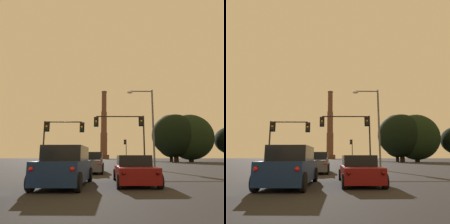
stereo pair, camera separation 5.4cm
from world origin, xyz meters
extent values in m
cube|color=navy|center=(-0.19, 9.86, 0.68)|extent=(2.08, 4.86, 0.95)
cube|color=black|center=(-0.19, 9.98, 1.51)|extent=(1.87, 2.86, 0.70)
cylinder|color=black|center=(-1.07, 11.81, 0.38)|extent=(0.24, 0.77, 0.76)
cylinder|color=black|center=(0.81, 11.75, 0.38)|extent=(0.24, 0.77, 0.76)
cylinder|color=black|center=(-1.20, 7.97, 0.38)|extent=(0.24, 0.77, 0.76)
cylinder|color=black|center=(0.68, 7.90, 0.38)|extent=(0.24, 0.77, 0.76)
sphere|color=red|center=(-1.05, 7.47, 0.89)|extent=(0.17, 0.17, 0.17)
sphere|color=red|center=(0.51, 7.42, 0.89)|extent=(0.17, 0.17, 0.17)
cube|color=maroon|center=(3.16, 10.66, 0.53)|extent=(1.87, 4.63, 0.70)
cube|color=black|center=(3.16, 10.89, 1.15)|extent=(1.65, 2.23, 0.55)
cylinder|color=black|center=(2.25, 12.54, 0.32)|extent=(0.23, 0.64, 0.64)
cylinder|color=black|center=(4.01, 12.57, 0.32)|extent=(0.23, 0.64, 0.64)
cylinder|color=black|center=(2.31, 8.74, 0.32)|extent=(0.23, 0.64, 0.64)
cylinder|color=black|center=(4.07, 8.77, 0.32)|extent=(0.23, 0.64, 0.64)
sphere|color=#500705|center=(2.48, 8.33, 0.68)|extent=(0.17, 0.17, 0.17)
sphere|color=#500705|center=(3.92, 8.35, 0.68)|extent=(0.17, 0.17, 0.17)
cube|color=#4C4F54|center=(0.33, 18.79, 0.66)|extent=(2.05, 5.42, 0.88)
cube|color=black|center=(0.31, 20.55, 1.46)|extent=(1.86, 1.82, 0.72)
cube|color=#4C4F54|center=(-0.60, 17.40, 1.18)|extent=(0.12, 2.43, 0.16)
cube|color=#4C4F54|center=(1.28, 17.42, 1.18)|extent=(0.12, 2.43, 0.16)
cylinder|color=black|center=(-0.67, 20.99, 0.40)|extent=(0.23, 0.80, 0.80)
cylinder|color=black|center=(1.29, 21.00, 0.40)|extent=(0.23, 0.80, 0.80)
cylinder|color=black|center=(-0.63, 16.59, 0.40)|extent=(0.23, 0.80, 0.80)
cylinder|color=black|center=(1.33, 16.60, 0.40)|extent=(0.23, 0.80, 0.80)
sphere|color=red|center=(-0.47, 16.07, 0.85)|extent=(0.17, 0.17, 0.17)
sphere|color=red|center=(1.17, 16.08, 0.85)|extent=(0.17, 0.17, 0.17)
cylinder|color=black|center=(-6.04, 25.79, 2.86)|extent=(0.18, 0.18, 5.71)
cylinder|color=black|center=(-6.04, 25.79, 0.05)|extent=(0.40, 0.40, 0.10)
cube|color=black|center=(-5.75, 25.79, 5.04)|extent=(0.34, 0.34, 1.04)
cube|color=black|center=(-5.75, 25.97, 5.04)|extent=(0.58, 0.03, 1.25)
sphere|color=#320504|center=(-5.75, 25.60, 5.37)|extent=(0.22, 0.22, 0.22)
sphere|color=#F2AD14|center=(-5.75, 25.60, 5.04)|extent=(0.22, 0.22, 0.22)
sphere|color=black|center=(-5.75, 25.60, 4.72)|extent=(0.22, 0.22, 0.22)
cylinder|color=black|center=(-3.75, 25.79, 5.61)|extent=(4.59, 0.14, 0.14)
sphere|color=black|center=(-6.04, 25.79, 5.61)|extent=(0.18, 0.18, 0.18)
cube|color=black|center=(-1.45, 25.79, 4.97)|extent=(0.34, 0.34, 1.04)
cube|color=black|center=(-1.45, 25.97, 4.97)|extent=(0.58, 0.03, 1.25)
sphere|color=#320504|center=(-1.45, 25.60, 5.30)|extent=(0.22, 0.22, 0.22)
sphere|color=#F2AD14|center=(-1.45, 25.60, 4.97)|extent=(0.22, 0.22, 0.22)
sphere|color=black|center=(-1.45, 25.60, 4.65)|extent=(0.22, 0.22, 0.22)
cylinder|color=black|center=(6.39, 55.71, 2.94)|extent=(0.18, 0.18, 5.88)
cylinder|color=black|center=(6.39, 55.71, 0.05)|extent=(0.40, 0.40, 0.10)
cube|color=black|center=(6.10, 55.71, 5.21)|extent=(0.34, 0.34, 1.04)
cube|color=black|center=(6.10, 55.89, 5.21)|extent=(0.58, 0.03, 1.25)
sphere|color=#320504|center=(6.10, 55.52, 5.53)|extent=(0.22, 0.22, 0.22)
sphere|color=#F2AD14|center=(6.10, 55.52, 5.21)|extent=(0.22, 0.22, 0.22)
sphere|color=black|center=(6.10, 55.52, 4.88)|extent=(0.22, 0.22, 0.22)
cylinder|color=black|center=(6.16, 25.51, 3.18)|extent=(0.18, 0.18, 6.37)
cylinder|color=black|center=(6.16, 25.51, 0.05)|extent=(0.40, 0.40, 0.10)
cube|color=black|center=(5.87, 25.51, 5.70)|extent=(0.34, 0.34, 1.04)
cube|color=black|center=(5.87, 25.69, 5.70)|extent=(0.58, 0.03, 1.25)
sphere|color=#320504|center=(5.87, 25.32, 6.02)|extent=(0.22, 0.22, 0.22)
sphere|color=#F2AD14|center=(5.87, 25.32, 5.70)|extent=(0.22, 0.22, 0.22)
sphere|color=black|center=(5.87, 25.32, 5.38)|extent=(0.22, 0.22, 0.22)
cylinder|color=black|center=(3.24, 25.51, 6.27)|extent=(5.84, 0.14, 0.14)
sphere|color=black|center=(6.16, 25.51, 6.27)|extent=(0.18, 0.18, 0.18)
cube|color=black|center=(0.32, 25.51, 5.63)|extent=(0.34, 0.34, 1.04)
cube|color=black|center=(0.32, 25.69, 5.63)|extent=(0.58, 0.03, 1.25)
sphere|color=#320504|center=(0.32, 25.32, 5.95)|extent=(0.22, 0.22, 0.22)
sphere|color=#F2AD14|center=(0.32, 25.32, 5.63)|extent=(0.22, 0.22, 0.22)
sphere|color=black|center=(0.32, 25.32, 5.31)|extent=(0.22, 0.22, 0.22)
cylinder|color=#56565B|center=(6.68, 22.35, 4.35)|extent=(0.20, 0.20, 8.71)
cylinder|color=#56565B|center=(5.44, 22.35, 8.56)|extent=(2.48, 0.12, 0.12)
sphere|color=#56565B|center=(6.68, 22.35, 8.56)|extent=(0.20, 0.20, 0.20)
ellipsoid|color=silver|center=(4.21, 22.35, 8.44)|extent=(0.64, 0.36, 0.26)
cylinder|color=#523427|center=(-1.67, 161.51, 1.54)|extent=(8.03, 8.03, 3.08)
cylinder|color=brown|center=(-1.67, 161.51, 11.12)|extent=(5.02, 5.02, 16.09)
cylinder|color=brown|center=(-1.67, 161.51, 27.21)|extent=(4.32, 4.32, 16.09)
cylinder|color=brown|center=(-1.67, 161.51, 43.30)|extent=(3.61, 3.61, 16.09)
cylinder|color=brown|center=(-1.67, 161.51, 50.99)|extent=(4.05, 4.05, 0.70)
cylinder|color=black|center=(21.02, 61.66, 1.48)|extent=(1.34, 1.34, 2.96)
ellipsoid|color=black|center=(21.02, 61.66, 7.53)|extent=(13.37, 12.03, 12.19)
cylinder|color=black|center=(25.39, 62.05, 1.11)|extent=(1.35, 1.35, 2.21)
ellipsoid|color=black|center=(25.39, 62.05, 7.11)|extent=(13.46, 12.12, 13.05)
cylinder|color=black|center=(20.12, 63.47, 1.44)|extent=(0.92, 0.92, 2.87)
ellipsoid|color=black|center=(20.12, 63.47, 7.59)|extent=(9.22, 8.30, 12.58)
camera|label=1|loc=(1.85, -0.99, 1.32)|focal=35.00mm
camera|label=2|loc=(1.91, -0.99, 1.32)|focal=35.00mm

